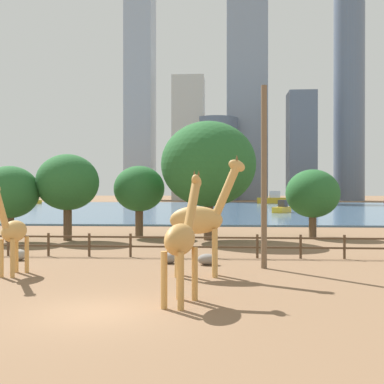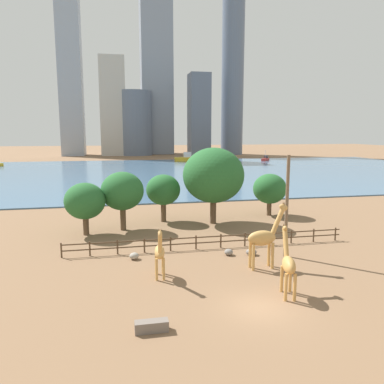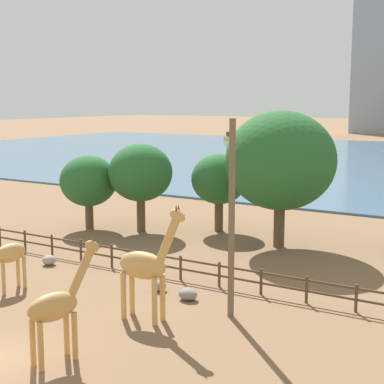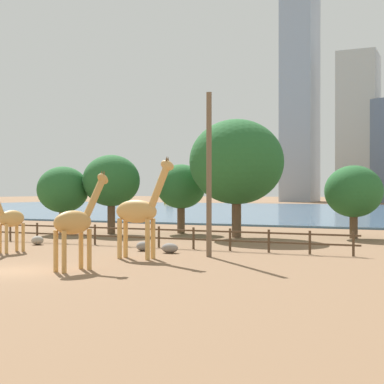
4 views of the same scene
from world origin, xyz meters
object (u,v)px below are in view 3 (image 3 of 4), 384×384
object	(u,v)px
boulder_near_fence	(188,294)
boulder_small	(159,286)
giraffe_companion	(57,306)
utility_pole	(232,220)
boat_barge	(231,138)
tree_right_small	(140,173)
tree_center_broad	(219,180)
tree_left_large	(88,181)
giraffe_tall	(7,253)
giraffe_young	(146,265)
tree_left_small	(281,161)
boulder_by_pole	(49,260)

from	to	relation	value
boulder_near_fence	boulder_small	distance (m)	1.97
giraffe_companion	utility_pole	size ratio (longest dim) A/B	0.51
boat_barge	utility_pole	bearing A→B (deg)	-21.99
utility_pole	boat_barge	world-z (taller)	utility_pole
tree_right_small	tree_center_broad	bearing A→B (deg)	31.79
boulder_near_fence	tree_right_small	bearing A→B (deg)	134.61
tree_left_large	boat_barge	world-z (taller)	tree_left_large
boat_barge	tree_right_small	bearing A→B (deg)	-26.04
utility_pole	giraffe_tall	bearing A→B (deg)	-166.39
tree_right_small	giraffe_companion	bearing A→B (deg)	-61.80
giraffe_companion	giraffe_young	size ratio (longest dim) A/B	0.85
tree_left_small	boat_barge	world-z (taller)	tree_left_small
giraffe_companion	utility_pole	world-z (taller)	utility_pole
boulder_near_fence	tree_right_small	distance (m)	15.71
utility_pole	tree_right_small	xyz separation A→B (m)	(-13.40, 11.64, -0.09)
giraffe_companion	tree_left_large	distance (m)	22.54
boulder_by_pole	tree_left_large	world-z (taller)	tree_left_large
boat_barge	tree_center_broad	bearing A→B (deg)	-22.53
utility_pole	boulder_by_pole	world-z (taller)	utility_pole
giraffe_tall	giraffe_young	xyz separation A→B (m)	(8.17, 0.40, 0.52)
tree_left_large	tree_left_small	distance (m)	14.46
tree_center_broad	boulder_small	bearing A→B (deg)	-73.60
tree_left_large	tree_center_broad	xyz separation A→B (m)	(8.60, 4.21, 0.24)
boulder_small	tree_left_large	distance (m)	15.91
utility_pole	tree_left_large	bearing A→B (deg)	148.85
boulder_by_pole	boat_barge	bearing A→B (deg)	111.67
giraffe_companion	tree_left_large	world-z (taller)	tree_left_large
boulder_small	tree_center_broad	size ratio (longest dim) A/B	0.13
boulder_by_pole	tree_left_large	size ratio (longest dim) A/B	0.14
giraffe_companion	tree_center_broad	size ratio (longest dim) A/B	0.79
giraffe_companion	utility_pole	distance (m)	8.26
giraffe_young	boulder_by_pole	size ratio (longest dim) A/B	6.71
boulder_by_pole	tree_center_broad	size ratio (longest dim) A/B	0.14
giraffe_young	boulder_small	xyz separation A→B (m)	(-1.76, 3.47, -2.17)
giraffe_young	tree_left_small	bearing A→B (deg)	88.32
boulder_near_fence	boulder_by_pole	xyz separation A→B (m)	(-10.00, 0.92, 0.01)
boulder_near_fence	giraffe_tall	bearing A→B (deg)	-157.22
giraffe_tall	giraffe_companion	xyz separation A→B (m)	(7.80, -4.57, 0.20)
boulder_near_fence	boulder_by_pole	size ratio (longest dim) A/B	1.24
giraffe_young	boulder_by_pole	distance (m)	10.84
giraffe_companion	giraffe_young	world-z (taller)	giraffe_young
giraffe_companion	boat_barge	distance (m)	112.90
tree_center_broad	boulder_by_pole	bearing A→B (deg)	-107.74
boulder_small	giraffe_companion	bearing A→B (deg)	-80.64
boulder_near_fence	boulder_small	bearing A→B (deg)	169.25
tree_center_broad	utility_pole	bearing A→B (deg)	-59.49
tree_center_broad	boulder_near_fence	bearing A→B (deg)	-66.89
tree_left_large	tree_right_small	world-z (taller)	tree_right_small
tree_left_large	boulder_by_pole	bearing A→B (deg)	-62.61
tree_center_broad	tree_left_small	size ratio (longest dim) A/B	0.64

